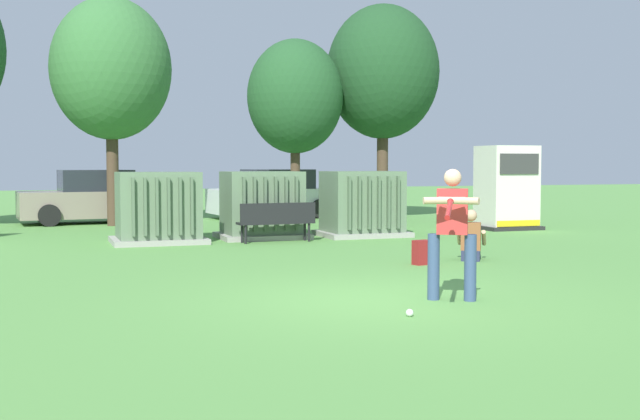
{
  "coord_description": "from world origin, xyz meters",
  "views": [
    {
      "loc": [
        -4.27,
        -9.67,
        1.81
      ],
      "look_at": [
        0.34,
        3.5,
        1.0
      ],
      "focal_mm": 44.96,
      "sensor_mm": 36.0,
      "label": 1
    }
  ],
  "objects_px": {
    "batter": "(452,227)",
    "parked_car_right_of_center": "(275,195)",
    "transformer_mid_east": "(362,205)",
    "seated_spectator": "(471,240)",
    "park_bench": "(277,219)",
    "backpack": "(422,253)",
    "transformer_mid_west": "(262,206)",
    "transformer_west": "(158,208)",
    "generator_enclosure": "(507,188)",
    "sports_ball": "(410,313)",
    "parked_car_left_of_center": "(92,198)"
  },
  "relations": [
    {
      "from": "batter",
      "to": "parked_car_right_of_center",
      "type": "xyz_separation_m",
      "value": [
        2.29,
        16.38,
        -0.22
      ]
    },
    {
      "from": "transformer_mid_east",
      "to": "batter",
      "type": "bearing_deg",
      "value": -105.2
    },
    {
      "from": "transformer_mid_east",
      "to": "seated_spectator",
      "type": "height_order",
      "value": "transformer_mid_east"
    },
    {
      "from": "transformer_mid_east",
      "to": "batter",
      "type": "distance_m",
      "value": 9.52
    },
    {
      "from": "park_bench",
      "to": "backpack",
      "type": "height_order",
      "value": "park_bench"
    },
    {
      "from": "transformer_mid_west",
      "to": "transformer_west",
      "type": "bearing_deg",
      "value": -172.61
    },
    {
      "from": "seated_spectator",
      "to": "parked_car_right_of_center",
      "type": "distance_m",
      "value": 12.54
    },
    {
      "from": "transformer_mid_east",
      "to": "generator_enclosure",
      "type": "height_order",
      "value": "generator_enclosure"
    },
    {
      "from": "sports_ball",
      "to": "seated_spectator",
      "type": "relative_size",
      "value": 0.09
    },
    {
      "from": "transformer_west",
      "to": "sports_ball",
      "type": "relative_size",
      "value": 23.33
    },
    {
      "from": "transformer_west",
      "to": "generator_enclosure",
      "type": "height_order",
      "value": "generator_enclosure"
    },
    {
      "from": "batter",
      "to": "sports_ball",
      "type": "height_order",
      "value": "batter"
    },
    {
      "from": "park_bench",
      "to": "seated_spectator",
      "type": "relative_size",
      "value": 1.88
    },
    {
      "from": "seated_spectator",
      "to": "transformer_west",
      "type": "bearing_deg",
      "value": 133.8
    },
    {
      "from": "parked_car_left_of_center",
      "to": "parked_car_right_of_center",
      "type": "distance_m",
      "value": 5.91
    },
    {
      "from": "sports_ball",
      "to": "seated_spectator",
      "type": "bearing_deg",
      "value": 52.97
    },
    {
      "from": "sports_ball",
      "to": "parked_car_left_of_center",
      "type": "bearing_deg",
      "value": 98.86
    },
    {
      "from": "park_bench",
      "to": "parked_car_right_of_center",
      "type": "xyz_separation_m",
      "value": [
        2.27,
        8.08,
        0.22
      ]
    },
    {
      "from": "parked_car_right_of_center",
      "to": "seated_spectator",
      "type": "bearing_deg",
      "value": -89.02
    },
    {
      "from": "sports_ball",
      "to": "parked_car_right_of_center",
      "type": "xyz_separation_m",
      "value": [
        3.28,
        17.17,
        0.71
      ]
    },
    {
      "from": "seated_spectator",
      "to": "parked_car_right_of_center",
      "type": "bearing_deg",
      "value": 90.98
    },
    {
      "from": "generator_enclosure",
      "to": "park_bench",
      "type": "bearing_deg",
      "value": -167.46
    },
    {
      "from": "seated_spectator",
      "to": "generator_enclosure",
      "type": "bearing_deg",
      "value": 52.76
    },
    {
      "from": "batter",
      "to": "backpack",
      "type": "distance_m",
      "value": 3.89
    },
    {
      "from": "seated_spectator",
      "to": "transformer_mid_east",
      "type": "bearing_deg",
      "value": 90.11
    },
    {
      "from": "transformer_west",
      "to": "backpack",
      "type": "bearing_deg",
      "value": -54.9
    },
    {
      "from": "transformer_west",
      "to": "parked_car_right_of_center",
      "type": "xyz_separation_m",
      "value": [
        4.85,
        7.25,
        -0.04
      ]
    },
    {
      "from": "backpack",
      "to": "batter",
      "type": "bearing_deg",
      "value": -110.64
    },
    {
      "from": "parked_car_left_of_center",
      "to": "seated_spectator",
      "type": "bearing_deg",
      "value": -63.24
    },
    {
      "from": "transformer_mid_east",
      "to": "parked_car_right_of_center",
      "type": "relative_size",
      "value": 0.48
    },
    {
      "from": "backpack",
      "to": "transformer_west",
      "type": "bearing_deg",
      "value": 125.1
    },
    {
      "from": "transformer_mid_east",
      "to": "park_bench",
      "type": "height_order",
      "value": "transformer_mid_east"
    },
    {
      "from": "transformer_mid_east",
      "to": "generator_enclosure",
      "type": "distance_m",
      "value": 4.66
    },
    {
      "from": "backpack",
      "to": "generator_enclosure",
      "type": "bearing_deg",
      "value": 47.64
    },
    {
      "from": "transformer_mid_west",
      "to": "seated_spectator",
      "type": "bearing_deg",
      "value": -65.78
    },
    {
      "from": "transformer_mid_west",
      "to": "batter",
      "type": "height_order",
      "value": "batter"
    },
    {
      "from": "transformer_mid_west",
      "to": "transformer_mid_east",
      "type": "xyz_separation_m",
      "value": [
        2.51,
        -0.26,
        0.0
      ]
    },
    {
      "from": "batter",
      "to": "transformer_mid_west",
      "type": "bearing_deg",
      "value": 90.11
    },
    {
      "from": "transformer_west",
      "to": "parked_car_left_of_center",
      "type": "xyz_separation_m",
      "value": [
        -1.04,
        6.83,
        -0.04
      ]
    },
    {
      "from": "transformer_mid_west",
      "to": "seated_spectator",
      "type": "height_order",
      "value": "transformer_mid_west"
    },
    {
      "from": "generator_enclosure",
      "to": "transformer_west",
      "type": "bearing_deg",
      "value": -175.59
    },
    {
      "from": "park_bench",
      "to": "parked_car_right_of_center",
      "type": "relative_size",
      "value": 0.42
    },
    {
      "from": "generator_enclosure",
      "to": "parked_car_left_of_center",
      "type": "xyz_separation_m",
      "value": [
        -10.69,
        6.09,
        -0.38
      ]
    },
    {
      "from": "park_bench",
      "to": "parked_car_left_of_center",
      "type": "bearing_deg",
      "value": 115.31
    },
    {
      "from": "transformer_west",
      "to": "transformer_mid_east",
      "type": "relative_size",
      "value": 1.0
    },
    {
      "from": "transformer_mid_east",
      "to": "backpack",
      "type": "bearing_deg",
      "value": -101.58
    },
    {
      "from": "parked_car_left_of_center",
      "to": "transformer_mid_west",
      "type": "bearing_deg",
      "value": -61.14
    },
    {
      "from": "generator_enclosure",
      "to": "sports_ball",
      "type": "relative_size",
      "value": 25.56
    },
    {
      "from": "sports_ball",
      "to": "seated_spectator",
      "type": "distance_m",
      "value": 5.81
    },
    {
      "from": "transformer_west",
      "to": "sports_ball",
      "type": "xyz_separation_m",
      "value": [
        1.57,
        -9.92,
        -0.74
      ]
    }
  ]
}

